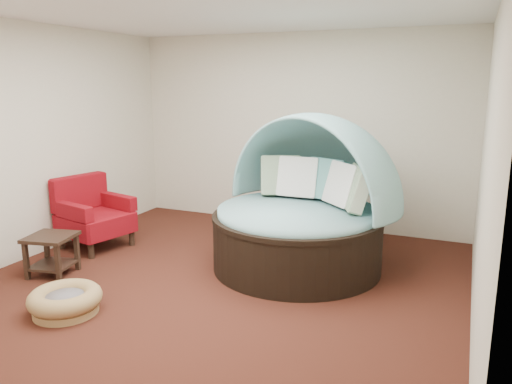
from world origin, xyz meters
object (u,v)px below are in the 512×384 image
at_px(red_armchair, 93,215).
at_px(side_table, 52,249).
at_px(pet_basket, 65,301).
at_px(canopy_daybed, 304,197).

bearing_deg(red_armchair, side_table, -61.63).
bearing_deg(red_armchair, pet_basket, -43.14).
height_order(pet_basket, red_armchair, red_armchair).
relative_size(red_armchair, side_table, 1.66).
xyz_separation_m(pet_basket, side_table, (-0.83, 0.68, 0.17)).
distance_m(pet_basket, red_armchair, 2.00).
xyz_separation_m(pet_basket, red_armchair, (-1.09, 1.64, 0.30)).
relative_size(canopy_daybed, side_table, 4.48).
bearing_deg(side_table, red_armchair, 105.10).
height_order(red_armchair, side_table, red_armchair).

